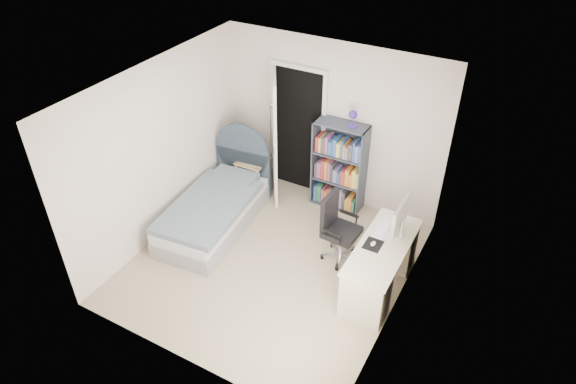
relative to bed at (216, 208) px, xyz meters
The scene contains 8 objects.
room_shell 1.53m from the bed, 16.76° to the right, with size 3.50×3.70×2.60m.
door 1.50m from the bed, 69.57° to the left, with size 0.92×0.73×2.06m.
bed is the anchor object (origin of this frame).
nightstand 1.01m from the bed, 89.51° to the left, with size 0.44×0.44×0.64m.
floor_lamp 1.35m from the bed, 81.57° to the left, with size 0.21×0.21×1.47m.
bookcase 1.90m from the bed, 43.35° to the left, with size 0.78×0.33×1.65m.
desk 2.55m from the bed, ahead, with size 0.57×1.42×1.17m.
office_chair 1.85m from the bed, ahead, with size 0.51×0.52×0.98m.
Camera 1 is at (2.65, -4.36, 4.77)m, focal length 32.00 mm.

